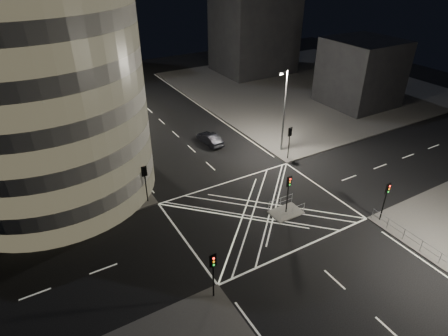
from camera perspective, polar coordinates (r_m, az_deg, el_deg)
ground at (r=36.44m, az=5.45°, el=-6.55°), size 120.00×120.00×0.00m
sidewalk_far_right at (r=71.89m, az=12.28°, el=12.15°), size 42.00×42.00×0.15m
central_island at (r=36.48m, az=9.41°, el=-6.68°), size 3.00×2.00×0.15m
building_right_far at (r=78.12m, az=4.55°, el=19.91°), size 14.00×12.00×15.00m
building_right_near at (r=63.89m, az=20.10°, el=13.52°), size 10.00×10.00×10.00m
building_far_end at (r=83.41m, az=-21.78°, el=19.62°), size 18.00×8.00×18.00m
tree_a at (r=37.22m, az=-15.85°, el=1.85°), size 4.70×4.70×7.31m
tree_b at (r=42.32m, az=-18.24°, el=5.84°), size 4.22×4.22×7.58m
tree_c at (r=48.04m, az=-19.88°, el=7.64°), size 4.82×4.82×7.28m
tree_d at (r=53.41m, az=-21.43°, el=10.34°), size 5.09×5.09×8.10m
tree_e at (r=59.49m, az=-22.33°, el=10.70°), size 3.89×3.89×6.05m
traffic_signal_fl at (r=36.62m, az=-11.96°, el=-1.42°), size 0.55×0.22×4.00m
traffic_signal_nl at (r=26.59m, az=-1.68°, el=-14.97°), size 0.55×0.22×4.00m
traffic_signal_fr at (r=44.24m, az=9.97°, el=4.64°), size 0.55×0.22×4.00m
traffic_signal_nr at (r=36.38m, az=23.48°, el=-3.76°), size 0.55×0.22×4.00m
traffic_signal_island at (r=34.86m, az=9.80°, el=-2.95°), size 0.55×0.22×4.00m
street_lamp_left_near at (r=39.72m, az=-15.76°, el=5.02°), size 1.25×0.25×10.00m
street_lamp_left_far at (r=56.33m, az=-21.02°, el=11.64°), size 1.25×0.25×10.00m
street_lamp_right_far at (r=45.12m, az=9.13°, el=8.88°), size 1.25×0.25×10.00m
railing_near_right at (r=35.19m, az=28.96°, el=-11.09°), size 0.06×11.70×1.10m
railing_island_south at (r=35.57m, az=10.39°, el=-6.62°), size 2.80×0.06×1.10m
railing_island_north at (r=36.66m, az=8.62°, el=-5.18°), size 2.80×0.06×1.10m
sedan at (r=48.21m, az=-2.17°, el=4.45°), size 1.85×4.53×1.46m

